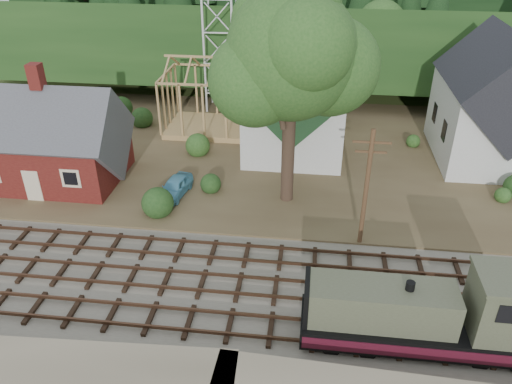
# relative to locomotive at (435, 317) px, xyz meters

# --- Properties ---
(ground) EXTENTS (140.00, 140.00, 0.00)m
(ground) POSITION_rel_locomotive_xyz_m (-9.88, 3.00, -2.05)
(ground) COLOR #384C1E
(ground) RESTS_ON ground
(railroad_bed) EXTENTS (64.00, 11.00, 0.16)m
(railroad_bed) POSITION_rel_locomotive_xyz_m (-9.88, 3.00, -1.97)
(railroad_bed) COLOR #726B5B
(railroad_bed) RESTS_ON ground
(village_flat) EXTENTS (64.00, 26.00, 0.30)m
(village_flat) POSITION_rel_locomotive_xyz_m (-9.88, 21.00, -1.90)
(village_flat) COLOR brown
(village_flat) RESTS_ON ground
(hillside) EXTENTS (70.00, 28.96, 12.74)m
(hillside) POSITION_rel_locomotive_xyz_m (-9.88, 45.00, -2.05)
(hillside) COLOR #1E3F19
(hillside) RESTS_ON ground
(ridge) EXTENTS (80.00, 20.00, 12.00)m
(ridge) POSITION_rel_locomotive_xyz_m (-9.88, 61.00, -2.05)
(ridge) COLOR black
(ridge) RESTS_ON ground
(depot) EXTENTS (10.80, 7.41, 9.00)m
(depot) POSITION_rel_locomotive_xyz_m (-25.88, 14.00, 1.16)
(depot) COLOR #541413
(depot) RESTS_ON village_flat
(church) EXTENTS (8.40, 15.17, 13.00)m
(church) POSITION_rel_locomotive_xyz_m (-7.88, 22.68, 3.13)
(church) COLOR silver
(church) RESTS_ON village_flat
(farmhouse) EXTENTS (8.40, 10.80, 10.60)m
(farmhouse) POSITION_rel_locomotive_xyz_m (8.12, 22.00, 2.82)
(farmhouse) COLOR silver
(farmhouse) RESTS_ON village_flat
(timber_frame) EXTENTS (8.20, 6.20, 6.99)m
(timber_frame) POSITION_rel_locomotive_xyz_m (-15.88, 25.00, 1.22)
(timber_frame) COLOR tan
(timber_frame) RESTS_ON village_flat
(lattice_tower) EXTENTS (3.20, 3.20, 12.12)m
(lattice_tower) POSITION_rel_locomotive_xyz_m (-15.88, 31.00, 7.98)
(lattice_tower) COLOR silver
(lattice_tower) RESTS_ON village_flat
(big_tree) EXTENTS (10.90, 8.40, 14.70)m
(big_tree) POSITION_rel_locomotive_xyz_m (-7.72, 13.08, 8.17)
(big_tree) COLOR #38281E
(big_tree) RESTS_ON village_flat
(telegraph_pole_near) EXTENTS (2.20, 0.28, 8.00)m
(telegraph_pole_near) POSITION_rel_locomotive_xyz_m (-2.88, 8.20, 2.20)
(telegraph_pole_near) COLOR #4C331E
(telegraph_pole_near) RESTS_ON ground
(locomotive) EXTENTS (11.45, 2.86, 4.60)m
(locomotive) POSITION_rel_locomotive_xyz_m (0.00, 0.00, 0.00)
(locomotive) COLOR black
(locomotive) RESTS_ON railroad_bed
(car_blue) EXTENTS (2.20, 4.14, 1.34)m
(car_blue) POSITION_rel_locomotive_xyz_m (-16.05, 12.51, -1.08)
(car_blue) COLOR #60B0CE
(car_blue) RESTS_ON village_flat
(car_red) EXTENTS (5.00, 3.44, 1.27)m
(car_red) POSITION_rel_locomotive_xyz_m (8.21, 23.06, -1.11)
(car_red) COLOR red
(car_red) RESTS_ON village_flat
(patio_set) EXTENTS (2.19, 2.19, 2.44)m
(patio_set) POSITION_rel_locomotive_xyz_m (-24.42, 12.51, 0.33)
(patio_set) COLOR silver
(patio_set) RESTS_ON village_flat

